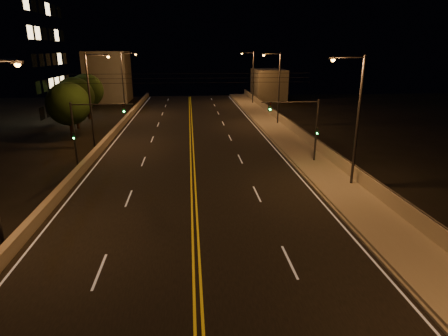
{
  "coord_description": "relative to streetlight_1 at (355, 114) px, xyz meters",
  "views": [
    {
      "loc": [
        -0.12,
        -5.06,
        9.83
      ],
      "look_at": [
        2.0,
        18.0,
        2.5
      ],
      "focal_mm": 30.0,
      "sensor_mm": 36.0,
      "label": 1
    }
  ],
  "objects": [
    {
      "name": "road",
      "position": [
        -11.53,
        -0.35,
        -5.46
      ],
      "size": [
        18.0,
        120.0,
        0.02
      ],
      "primitive_type": "cube",
      "color": "black",
      "rests_on": "ground"
    },
    {
      "name": "sidewalk",
      "position": [
        -0.73,
        -0.35,
        -5.32
      ],
      "size": [
        3.6,
        120.0,
        0.3
      ],
      "primitive_type": "cube",
      "color": "gray",
      "rests_on": "ground"
    },
    {
      "name": "curb",
      "position": [
        -2.6,
        -0.35,
        -5.4
      ],
      "size": [
        0.14,
        120.0,
        0.15
      ],
      "primitive_type": "cube",
      "color": "gray",
      "rests_on": "ground"
    },
    {
      "name": "parapet_wall",
      "position": [
        0.92,
        -0.35,
        -4.67
      ],
      "size": [
        0.3,
        120.0,
        1.0
      ],
      "primitive_type": "cube",
      "color": "gray",
      "rests_on": "sidewalk"
    },
    {
      "name": "jersey_barrier",
      "position": [
        -20.77,
        -0.35,
        -5.08
      ],
      "size": [
        0.45,
        120.0,
        0.77
      ],
      "primitive_type": "cube",
      "color": "gray",
      "rests_on": "ground"
    },
    {
      "name": "distant_building_right",
      "position": [
        4.97,
        53.45,
        -2.48
      ],
      "size": [
        6.0,
        10.0,
        5.99
      ],
      "primitive_type": "cube",
      "color": "slate",
      "rests_on": "ground"
    },
    {
      "name": "distant_building_left",
      "position": [
        -27.53,
        52.34,
        -0.68
      ],
      "size": [
        8.0,
        8.0,
        9.59
      ],
      "primitive_type": "cube",
      "color": "slate",
      "rests_on": "ground"
    },
    {
      "name": "parapet_rail",
      "position": [
        0.92,
        -0.35,
        -4.14
      ],
      "size": [
        0.06,
        120.0,
        0.06
      ],
      "primitive_type": "cylinder",
      "rotation": [
        1.57,
        0.0,
        0.0
      ],
      "color": "black",
      "rests_on": "parapet_wall"
    },
    {
      "name": "lane_markings",
      "position": [
        -11.53,
        -0.42,
        -5.45
      ],
      "size": [
        17.32,
        116.0,
        0.0
      ],
      "color": "silver",
      "rests_on": "road"
    },
    {
      "name": "streetlight_1",
      "position": [
        0.0,
        0.0,
        0.0
      ],
      "size": [
        2.55,
        0.28,
        9.51
      ],
      "color": "#2D2D33",
      "rests_on": "ground"
    },
    {
      "name": "streetlight_2",
      "position": [
        0.0,
        24.26,
        0.0
      ],
      "size": [
        2.55,
        0.28,
        9.51
      ],
      "color": "#2D2D33",
      "rests_on": "ground"
    },
    {
      "name": "streetlight_3",
      "position": [
        0.0,
        44.99,
        0.0
      ],
      "size": [
        2.55,
        0.28,
        9.51
      ],
      "color": "#2D2D33",
      "rests_on": "ground"
    },
    {
      "name": "streetlight_5",
      "position": [
        -21.46,
        14.01,
        0.0
      ],
      "size": [
        2.55,
        0.28,
        9.51
      ],
      "color": "#2D2D33",
      "rests_on": "ground"
    },
    {
      "name": "streetlight_6",
      "position": [
        -21.46,
        34.33,
        0.0
      ],
      "size": [
        2.55,
        0.28,
        9.51
      ],
      "color": "#2D2D33",
      "rests_on": "ground"
    },
    {
      "name": "traffic_signal_right",
      "position": [
        -1.57,
        6.22,
        -1.8
      ],
      "size": [
        5.11,
        0.31,
        5.76
      ],
      "color": "#2D2D33",
      "rests_on": "ground"
    },
    {
      "name": "traffic_signal_left",
      "position": [
        -20.29,
        6.22,
        -1.8
      ],
      "size": [
        5.11,
        0.31,
        5.76
      ],
      "color": "#2D2D33",
      "rests_on": "ground"
    },
    {
      "name": "overhead_wires",
      "position": [
        -11.53,
        9.15,
        1.93
      ],
      "size": [
        22.0,
        0.03,
        0.83
      ],
      "color": "black"
    },
    {
      "name": "tree_0",
      "position": [
        -25.1,
        17.87,
        -1.39
      ],
      "size": [
        4.78,
        4.78,
        6.47
      ],
      "color": "black",
      "rests_on": "ground"
    },
    {
      "name": "tree_1",
      "position": [
        -26.23,
        24.44,
        -1.33
      ],
      "size": [
        4.85,
        4.85,
        6.57
      ],
      "color": "black",
      "rests_on": "ground"
    },
    {
      "name": "tree_2",
      "position": [
        -26.6,
        31.68,
        -1.33
      ],
      "size": [
        4.85,
        4.85,
        6.58
      ],
      "color": "black",
      "rests_on": "ground"
    }
  ]
}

